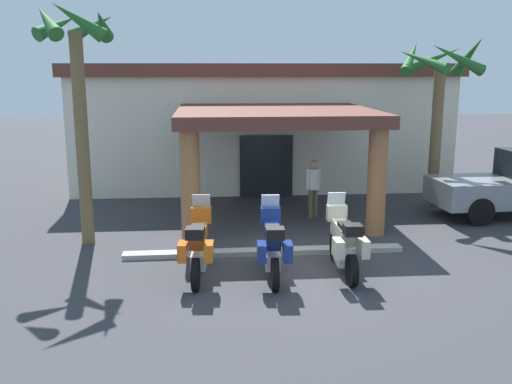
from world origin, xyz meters
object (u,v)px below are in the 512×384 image
palm_tree_roadside (78,70)px  motorcycle_orange (199,245)px  motel_building (260,123)px  motorcycle_blue (273,245)px  palm_tree_near_portico (438,83)px  motorcycle_cream (344,242)px  pedestrian (313,184)px

palm_tree_roadside → motorcycle_orange: bearing=-44.2°
motel_building → motorcycle_blue: 10.43m
motel_building → palm_tree_near_portico: palm_tree_near_portico is taller
motorcycle_blue → palm_tree_near_portico: (5.80, 5.83, 3.16)m
motel_building → palm_tree_near_portico: bearing=-40.8°
motorcycle_orange → palm_tree_roadside: (-2.77, 2.69, 3.57)m
motel_building → motorcycle_cream: size_ratio=6.21×
motorcycle_blue → motorcycle_cream: (1.55, 0.09, 0.00)m
motel_building → palm_tree_roadside: (-5.10, -7.42, 2.00)m
motel_building → pedestrian: size_ratio=7.95×
motorcycle_cream → motorcycle_orange: bearing=89.5°
motorcycle_cream → motorcycle_blue: bearing=94.1°
motorcycle_blue → motorcycle_cream: size_ratio=1.00×
motel_building → motorcycle_blue: (-0.78, -10.28, -1.57)m
pedestrian → palm_tree_near_portico: palm_tree_near_portico is taller
motel_building → palm_tree_roadside: palm_tree_roadside is taller
motorcycle_orange → pedestrian: 5.69m
motel_building → motorcycle_orange: size_ratio=6.21×
motorcycle_cream → pedestrian: (0.25, 4.67, 0.30)m
motorcycle_orange → motorcycle_cream: (3.09, -0.08, 0.00)m
motorcycle_blue → palm_tree_near_portico: size_ratio=0.41×
motorcycle_cream → palm_tree_near_portico: (4.25, 5.74, 3.16)m
motorcycle_orange → palm_tree_roadside: palm_tree_roadside is taller
pedestrian → palm_tree_near_portico: bearing=74.2°
motorcycle_orange → palm_tree_roadside: 5.27m
motorcycle_blue → palm_tree_near_portico: 8.81m
motorcycle_blue → pedestrian: pedestrian is taller
motorcycle_cream → pedestrian: bearing=-2.1°
motorcycle_blue → motorcycle_cream: 1.55m
motorcycle_orange → motorcycle_blue: same height
motorcycle_blue → palm_tree_near_portico: bearing=-41.5°
palm_tree_roadside → palm_tree_near_portico: bearing=16.4°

